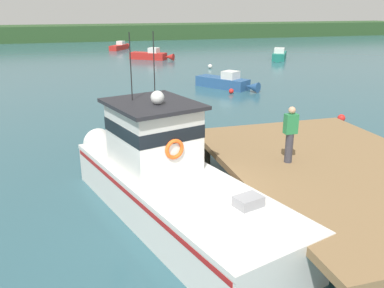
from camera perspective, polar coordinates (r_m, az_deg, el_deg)
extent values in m
plane|color=#2D5660|center=(10.68, -2.72, -11.77)|extent=(200.00, 200.00, 0.00)
cylinder|color=#4C3D2D|center=(14.59, 1.92, -0.89)|extent=(0.36, 0.36, 1.00)
cylinder|color=#4C3D2D|center=(16.85, 19.01, 0.82)|extent=(0.36, 0.36, 1.00)
cube|color=olive|center=(12.08, 19.97, -3.36)|extent=(6.00, 9.00, 0.20)
cube|color=silver|center=(10.78, -2.20, -8.10)|extent=(4.74, 8.38, 1.10)
cone|color=silver|center=(14.87, -11.98, -0.71)|extent=(1.58, 2.04, 1.10)
cube|color=#A31919|center=(10.58, -2.23, -5.93)|extent=(4.72, 8.23, 0.12)
cube|color=silver|center=(10.52, -2.25, -5.14)|extent=(4.78, 8.39, 0.12)
cube|color=silver|center=(11.20, -5.46, 0.92)|extent=(2.46, 2.66, 1.80)
cube|color=black|center=(11.10, -5.51, 2.46)|extent=(2.49, 2.69, 0.36)
cube|color=#232328|center=(10.94, -5.62, 5.65)|extent=(2.78, 3.02, 0.10)
sphere|color=white|center=(10.63, -4.90, 6.55)|extent=(0.36, 0.36, 0.36)
cylinder|color=black|center=(11.06, -8.64, 10.68)|extent=(0.03, 0.03, 1.80)
cylinder|color=black|center=(11.36, -5.38, 11.03)|extent=(0.03, 0.03, 1.80)
cube|color=#939399|center=(9.15, 7.95, -8.36)|extent=(0.70, 0.60, 0.36)
torus|color=orange|center=(8.27, 5.57, -12.40)|extent=(0.70, 0.70, 0.12)
torus|color=#EA5119|center=(10.25, -2.48, -0.74)|extent=(0.55, 0.25, 0.54)
cylinder|color=#383842|center=(11.77, 13.52, -0.53)|extent=(0.22, 0.22, 0.86)
cube|color=#287F47|center=(11.56, 13.78, 2.79)|extent=(0.36, 0.22, 0.56)
sphere|color=tan|center=(11.46, 13.94, 4.66)|extent=(0.20, 0.20, 0.20)
cube|color=red|center=(44.18, -6.20, 12.25)|extent=(3.87, 3.30, 0.71)
cone|color=red|center=(43.16, -3.24, 12.17)|extent=(1.20, 1.15, 0.71)
cube|color=silver|center=(43.82, -5.41, 13.03)|extent=(1.37, 1.37, 0.53)
cube|color=#196B5B|center=(45.02, 12.23, 12.07)|extent=(3.13, 4.01, 0.72)
cone|color=#196B5B|center=(42.58, 12.00, 11.71)|extent=(1.13, 1.21, 0.72)
cube|color=silver|center=(44.26, 12.23, 12.78)|extent=(1.37, 1.36, 0.54)
cube|color=#285184|center=(28.53, 4.29, 8.62)|extent=(3.18, 3.84, 0.70)
cone|color=#285184|center=(27.26, 8.44, 7.98)|extent=(1.12, 1.18, 0.70)
cube|color=silver|center=(28.06, 5.46, 9.68)|extent=(1.35, 1.34, 0.52)
cube|color=red|center=(54.40, -10.29, 13.26)|extent=(2.74, 3.38, 0.61)
cone|color=red|center=(56.25, -9.28, 13.50)|extent=(0.97, 1.03, 0.61)
cube|color=silver|center=(54.87, -10.03, 13.88)|extent=(1.17, 1.17, 0.46)
sphere|color=red|center=(21.26, 20.32, 3.44)|extent=(0.38, 0.38, 0.38)
sphere|color=silver|center=(37.46, 2.57, 10.89)|extent=(0.39, 0.39, 0.39)
sphere|color=red|center=(26.67, 5.56, 7.45)|extent=(0.32, 0.32, 0.32)
cube|color=#284723|center=(71.10, -14.82, 14.96)|extent=(120.00, 8.00, 2.40)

